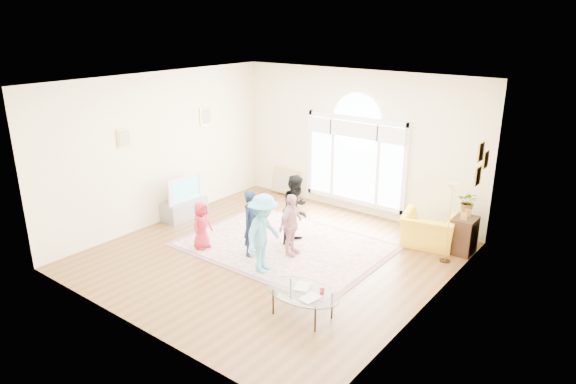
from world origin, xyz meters
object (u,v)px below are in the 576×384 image
Objects in this scene: television at (183,188)px; armchair at (429,230)px; tv_console at (184,209)px; area_rug at (285,246)px; coffee_table at (303,292)px.

armchair is at bearing 21.29° from television.
area_rug is at bearing 3.69° from tv_console.
television is at bearing 8.38° from armchair.
tv_console is 1.01× the size of armchair.
coffee_table is 3.55m from armchair.
television is 0.81× the size of coffee_table.
area_rug is at bearing 25.25° from armchair.
television is 0.98× the size of armchair.
tv_console is 1.02× the size of television.
television reaches higher than tv_console.
area_rug is 2.52m from coffee_table.
armchair is at bearing 38.16° from area_rug.
tv_console is 4.71m from coffee_table.
armchair is (2.20, 1.73, 0.31)m from area_rug.
tv_console is 5.24m from armchair.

